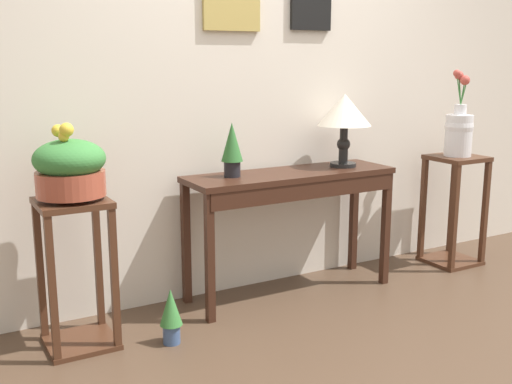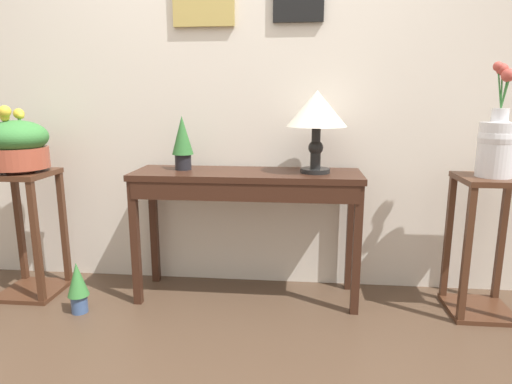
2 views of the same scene
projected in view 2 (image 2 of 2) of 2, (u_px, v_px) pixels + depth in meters
The scene contains 9 objects.
back_wall_with_art at pixel (239, 64), 2.72m from camera, with size 9.00×0.13×2.80m.
console_table at pixel (246, 191), 2.56m from camera, with size 1.32×0.40×0.78m.
table_lamp at pixel (317, 113), 2.45m from camera, with size 0.34×0.34×0.46m.
potted_plant_on_console at pixel (182, 140), 2.59m from camera, with size 0.13×0.13×0.32m.
pedestal_stand_left at pixel (28, 234), 2.68m from camera, with size 0.35×0.35×0.77m.
planter_bowl_wide_left at pixel (17, 144), 2.57m from camera, with size 0.35×0.35×0.39m.
pedestal_stand_right at pixel (485, 247), 2.43m from camera, with size 0.35×0.35×0.79m.
flower_vase_tall_right at pixel (497, 141), 2.31m from camera, with size 0.20×0.20×0.60m.
potted_plant_floor at pixel (78, 285), 2.48m from camera, with size 0.12×0.12×0.30m.
Camera 2 is at (0.39, -1.48, 1.20)m, focal length 30.89 mm.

